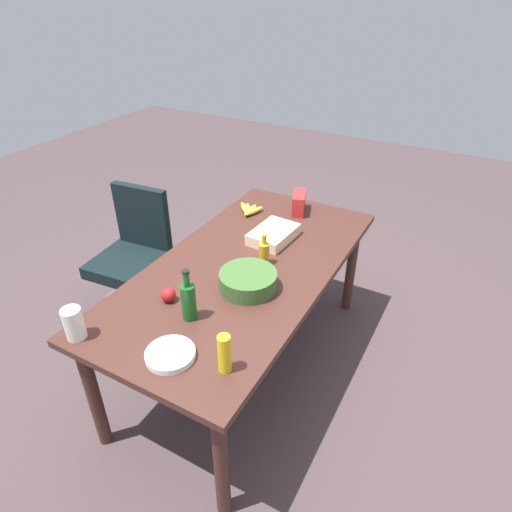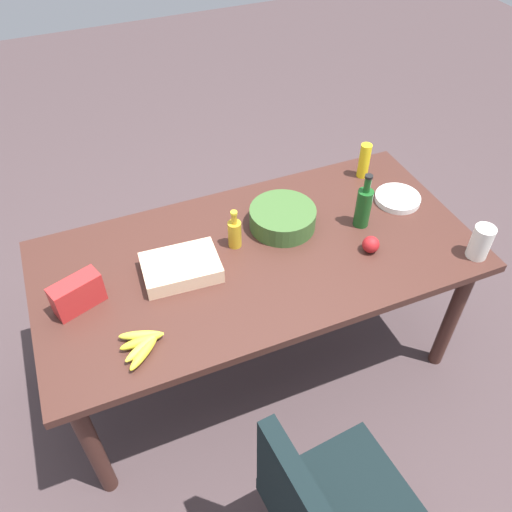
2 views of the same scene
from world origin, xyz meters
TOP-DOWN VIEW (x-y plane):
  - ground_plane at (0.00, 0.00)m, footprint 10.00×10.00m
  - conference_table at (0.00, 0.00)m, footprint 1.94×0.96m
  - office_chair at (0.13, 1.02)m, footprint 0.56×0.56m
  - mustard_bottle at (-0.72, -0.33)m, footprint 0.07×0.07m
  - salad_bowl at (-0.18, -0.13)m, footprint 0.35×0.35m
  - mayo_jar at (-0.88, 0.38)m, footprint 0.11×0.11m
  - banana_bunch at (0.59, 0.30)m, footprint 0.18×0.19m
  - apple_red at (-0.47, 0.17)m, footprint 0.09×0.09m
  - paper_plate_stack at (-0.78, -0.08)m, footprint 0.26×0.26m
  - sheet_cake at (0.35, -0.01)m, footprint 0.33×0.24m
  - chip_bag_red at (0.77, 0.01)m, footprint 0.22×0.14m
  - wine_bottle at (-0.52, 0.00)m, footprint 0.08×0.08m
  - dressing_bottle at (0.07, -0.09)m, footprint 0.08×0.08m

SIDE VIEW (x-z plane):
  - ground_plane at x=0.00m, z-range 0.00..0.00m
  - office_chair at x=0.13m, z-range -0.11..0.83m
  - conference_table at x=0.00m, z-range 0.31..1.08m
  - paper_plate_stack at x=-0.78m, z-range 0.78..0.81m
  - banana_bunch at x=0.59m, z-range 0.79..0.82m
  - sheet_cake at x=0.35m, z-range 0.78..0.85m
  - apple_red at x=-0.47m, z-range 0.78..0.85m
  - salad_bowl at x=-0.18m, z-range 0.78..0.88m
  - chip_bag_red at x=0.77m, z-range 0.78..0.92m
  - dressing_bottle at x=0.07m, z-range 0.76..0.95m
  - mayo_jar at x=-0.88m, z-range 0.78..0.94m
  - mustard_bottle at x=-0.72m, z-range 0.78..0.97m
  - wine_bottle at x=-0.52m, z-range 0.75..1.02m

